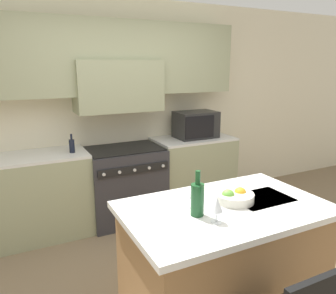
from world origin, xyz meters
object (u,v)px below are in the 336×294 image
at_px(microwave, 196,125).
at_px(fruit_bowl, 234,197).
at_px(oil_bottle_on_counter, 72,146).
at_px(range_stove, 125,184).
at_px(wine_glass_far, 194,192).
at_px(wine_bottle, 197,199).
at_px(wine_glass_near, 217,205).

distance_m(microwave, fruit_bowl, 2.10).
distance_m(microwave, oil_bottle_on_counter, 1.64).
distance_m(range_stove, oil_bottle_on_counter, 0.84).
bearing_deg(wine_glass_far, wine_bottle, -109.69).
bearing_deg(range_stove, microwave, 1.05).
bearing_deg(oil_bottle_on_counter, wine_bottle, -76.83).
height_order(microwave, oil_bottle_on_counter, microwave).
height_order(range_stove, wine_bottle, wine_bottle).
relative_size(wine_bottle, fruit_bowl, 1.08).
relative_size(range_stove, fruit_bowl, 3.20).
distance_m(fruit_bowl, oil_bottle_on_counter, 2.02).
bearing_deg(wine_bottle, fruit_bowl, 11.67).
relative_size(wine_bottle, oil_bottle_on_counter, 1.46).
xyz_separation_m(wine_glass_near, oil_bottle_on_counter, (-0.51, 2.07, -0.01)).
distance_m(range_stove, wine_glass_far, 1.95).
bearing_deg(oil_bottle_on_counter, wine_glass_far, -74.70).
xyz_separation_m(microwave, wine_bottle, (-1.19, -2.00, -0.08)).
height_order(wine_bottle, fruit_bowl, wine_bottle).
relative_size(range_stove, microwave, 1.69).
distance_m(wine_bottle, fruit_bowl, 0.37).
bearing_deg(microwave, wine_bottle, -120.79).
bearing_deg(oil_bottle_on_counter, microwave, 2.36).
bearing_deg(wine_bottle, wine_glass_far, 70.31).
distance_m(microwave, wine_glass_far, 2.20).
xyz_separation_m(range_stove, wine_glass_far, (-0.12, -1.86, 0.58)).
distance_m(wine_glass_far, oil_bottle_on_counter, 1.87).
bearing_deg(wine_glass_far, fruit_bowl, -8.55).
height_order(microwave, wine_glass_near, microwave).
distance_m(wine_glass_far, fruit_bowl, 0.33).
bearing_deg(wine_bottle, range_stove, 85.16).
relative_size(range_stove, oil_bottle_on_counter, 4.36).
height_order(wine_bottle, wine_glass_far, wine_bottle).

